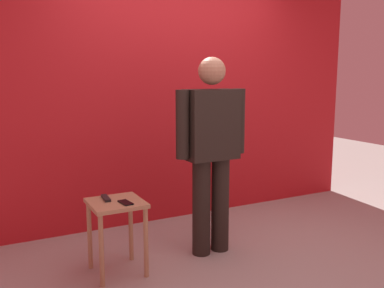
% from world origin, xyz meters
% --- Properties ---
extents(ground_plane, '(12.00, 12.00, 0.00)m').
position_xyz_m(ground_plane, '(0.00, 0.00, 0.00)').
color(ground_plane, '#9E9991').
extents(back_wall_red, '(4.52, 0.12, 2.63)m').
position_xyz_m(back_wall_red, '(0.00, 1.47, 1.31)').
color(back_wall_red, red).
rests_on(back_wall_red, ground_plane).
extents(standing_person, '(0.66, 0.25, 1.67)m').
position_xyz_m(standing_person, '(-0.15, 0.44, 0.94)').
color(standing_person, black).
rests_on(standing_person, ground_plane).
extents(side_table, '(0.40, 0.40, 0.58)m').
position_xyz_m(side_table, '(-0.99, 0.42, 0.46)').
color(side_table, tan).
rests_on(side_table, ground_plane).
extents(cell_phone, '(0.09, 0.15, 0.01)m').
position_xyz_m(cell_phone, '(-0.94, 0.34, 0.58)').
color(cell_phone, black).
rests_on(cell_phone, side_table).
extents(tv_remote, '(0.06, 0.17, 0.02)m').
position_xyz_m(tv_remote, '(-1.04, 0.51, 0.59)').
color(tv_remote, black).
rests_on(tv_remote, side_table).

